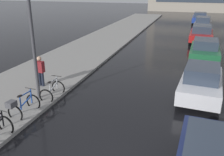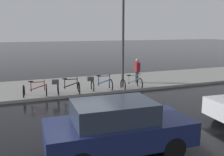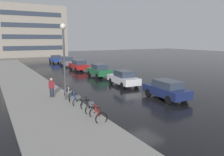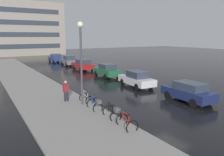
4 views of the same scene
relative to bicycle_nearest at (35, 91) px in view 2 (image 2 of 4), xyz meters
The scene contains 9 objects.
ground_plane 4.28m from the bicycle_nearest, 16.10° to the left, with size 140.00×140.00×0.00m, color black.
sidewalk_kerb 11.35m from the bicycle_nearest, 99.66° to the left, with size 4.80×60.00×0.14m, color gray.
bicycle_nearest is the anchor object (origin of this frame).
bicycle_second 1.49m from the bicycle_nearest, 86.84° to the left, with size 0.84×1.43×0.97m.
bicycle_third 3.35m from the bicycle_nearest, 91.17° to the left, with size 0.77×1.39×1.00m.
bicycle_farthest 5.20m from the bicycle_nearest, 88.05° to the left, with size 0.69×1.12×0.97m.
car_navy 6.91m from the bicycle_nearest, 13.52° to the left, with size 1.91×4.01×1.50m.
pedestrian 6.24m from the bicycle_nearest, 99.26° to the left, with size 0.42×0.27×1.65m.
streetlamp 5.98m from the bicycle_nearest, 93.67° to the left, with size 0.42×0.42×5.72m.
Camera 2 is at (8.44, -2.03, 3.33)m, focal length 40.00 mm.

